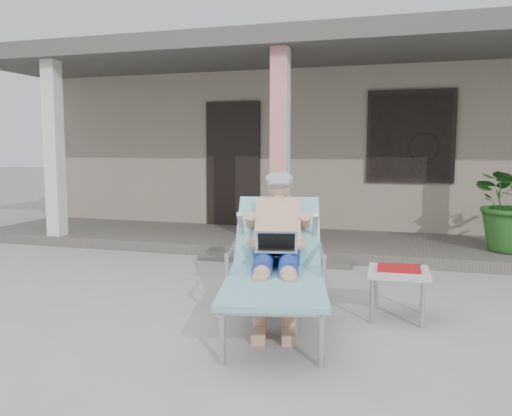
% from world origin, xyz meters
% --- Properties ---
extents(ground, '(60.00, 60.00, 0.00)m').
position_xyz_m(ground, '(0.00, 0.00, 0.00)').
color(ground, '#9E9E99').
rests_on(ground, ground).
extents(house, '(10.40, 5.40, 3.30)m').
position_xyz_m(house, '(0.00, 6.50, 1.67)').
color(house, gray).
rests_on(house, ground).
extents(porch_deck, '(10.00, 2.00, 0.15)m').
position_xyz_m(porch_deck, '(0.00, 3.00, 0.07)').
color(porch_deck, '#605B56').
rests_on(porch_deck, ground).
extents(porch_overhang, '(10.00, 2.30, 2.85)m').
position_xyz_m(porch_overhang, '(0.00, 2.95, 2.79)').
color(porch_overhang, silver).
rests_on(porch_overhang, porch_deck).
extents(porch_step, '(2.00, 0.30, 0.07)m').
position_xyz_m(porch_step, '(0.00, 1.85, 0.04)').
color(porch_step, '#605B56').
rests_on(porch_step, ground).
extents(lounger, '(1.20, 2.12, 1.33)m').
position_xyz_m(lounger, '(0.63, -0.37, 0.82)').
color(lounger, '#B7B7BC').
rests_on(lounger, ground).
extents(side_table, '(0.54, 0.54, 0.46)m').
position_xyz_m(side_table, '(1.63, -0.03, 0.39)').
color(side_table, beige).
rests_on(side_table, ground).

